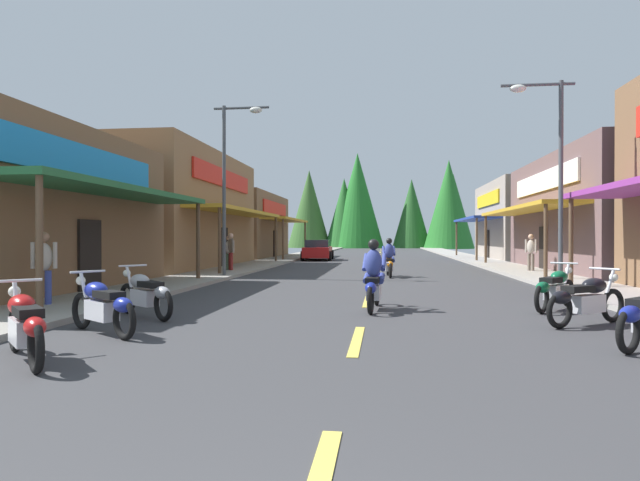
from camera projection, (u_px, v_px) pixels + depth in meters
The scene contains 23 objects.
ground at pixel (377, 266), 30.72m from camera, with size 10.78×89.46×0.10m, color #38383A.
sidewalk_left at pixel (265, 263), 31.52m from camera, with size 2.48×89.46×0.12m, color gray.
sidewalk_right at pixel (495, 264), 29.92m from camera, with size 2.48×89.46×0.12m, color #9E9991.
centerline_dashes at pixel (378, 262), 33.37m from camera, with size 0.16×64.83×0.01m.
storefront_left_middle at pixel (151, 211), 27.91m from camera, with size 9.70×12.98×5.97m.
storefront_left_far at pixel (227, 226), 40.77m from camera, with size 9.41×11.41×4.86m.
storefront_right_middle at pixel (630, 213), 24.38m from camera, with size 9.45×13.25×5.41m.
storefront_right_far at pixel (544, 221), 37.81m from camera, with size 9.60×11.01×5.51m.
streetlamp_left at pixel (232, 167), 20.62m from camera, with size 2.19×0.30×6.72m.
streetlamp_right at pixel (550, 154), 16.25m from camera, with size 2.19×0.30×6.39m.
motorcycle_parked_right_2 at pixel (586, 299), 9.65m from camera, with size 1.81×1.31×1.04m.
motorcycle_parked_right_3 at pixel (555, 288), 11.66m from camera, with size 1.39×1.75×1.04m.
motorcycle_parked_left_0 at pixel (25, 325), 6.82m from camera, with size 1.58×1.58×1.04m.
motorcycle_parked_left_1 at pixel (103, 305), 8.76m from camera, with size 1.81×1.31×1.04m.
motorcycle_parked_left_2 at pixel (145, 293), 10.60m from camera, with size 1.75×1.39×1.04m.
rider_cruising_lead at pixel (374, 280), 11.69m from camera, with size 0.60×2.14×1.57m.
rider_cruising_trailing at pixel (389, 261), 21.35m from camera, with size 0.60×2.14×1.57m.
pedestrian_by_shop at pixel (231, 249), 23.89m from camera, with size 0.42×0.48×1.79m.
pedestrian_browsing at pixel (229, 251), 23.97m from camera, with size 0.44×0.44×1.67m.
pedestrian_waiting at pixel (44, 264), 11.74m from camera, with size 0.56×0.33×1.73m.
pedestrian_strolling at pixel (531, 250), 23.42m from camera, with size 0.44×0.44×1.74m.
parked_car_curbside at pixel (318, 250), 36.91m from camera, with size 2.22×4.38×1.40m.
treeline_backdrop at pixel (381, 207), 77.35m from camera, with size 27.56×12.88×13.91m.
Camera 1 is at (0.43, -1.15, 1.62)m, focal length 29.78 mm.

